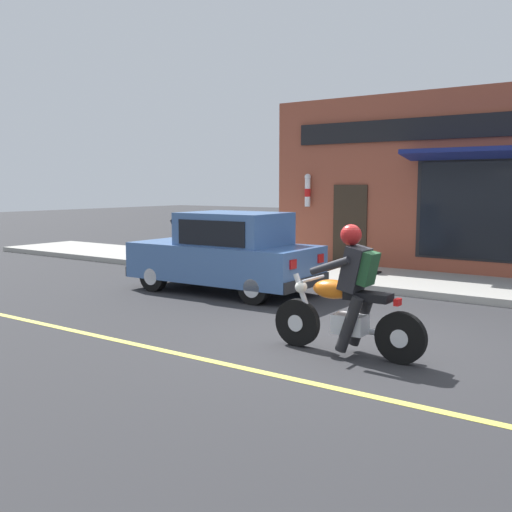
{
  "coord_description": "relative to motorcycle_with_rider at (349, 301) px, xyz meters",
  "views": [
    {
      "loc": [
        -7.14,
        -3.52,
        2.09
      ],
      "look_at": [
        0.68,
        2.06,
        0.95
      ],
      "focal_mm": 42.0,
      "sensor_mm": 36.0,
      "label": 1
    }
  ],
  "objects": [
    {
      "name": "lane_stripe",
      "position": [
        -1.21,
        3.25,
        -0.67
      ],
      "size": [
        0.12,
        19.8,
        0.01
      ],
      "primitive_type": "cube",
      "color": "#D1C64C",
      "rests_on": "ground"
    },
    {
      "name": "sidewalk_curb",
      "position": [
        5.45,
        3.25,
        -0.61
      ],
      "size": [
        2.6,
        22.0,
        0.14
      ],
      "primitive_type": "cube",
      "color": "#9E9B93",
      "rests_on": "ground"
    },
    {
      "name": "motorcycle_with_rider",
      "position": [
        0.0,
        0.0,
        0.0
      ],
      "size": [
        0.56,
        2.02,
        1.62
      ],
      "color": "black",
      "rests_on": "ground"
    },
    {
      "name": "traffic_cone",
      "position": [
        5.67,
        2.3,
        -0.25
      ],
      "size": [
        0.36,
        0.36,
        0.6
      ],
      "color": "black",
      "rests_on": "sidewalk_curb"
    },
    {
      "name": "ground_plane",
      "position": [
        0.59,
        0.25,
        -0.68
      ],
      "size": [
        80.0,
        80.0,
        0.0
      ],
      "primitive_type": "plane",
      "color": "#2B2B2D"
    },
    {
      "name": "storefront_building",
      "position": [
        6.98,
        0.77,
        1.43
      ],
      "size": [
        1.25,
        9.33,
        4.2
      ],
      "color": "brown",
      "rests_on": "ground"
    },
    {
      "name": "trash_bin",
      "position": [
        4.96,
        4.77,
        -0.04
      ],
      "size": [
        0.56,
        0.56,
        0.98
      ],
      "color": "#514C47",
      "rests_on": "sidewalk_curb"
    },
    {
      "name": "car_hatchback",
      "position": [
        2.55,
        3.93,
        0.09
      ],
      "size": [
        1.75,
        3.83,
        1.57
      ],
      "color": "black",
      "rests_on": "ground"
    }
  ]
}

